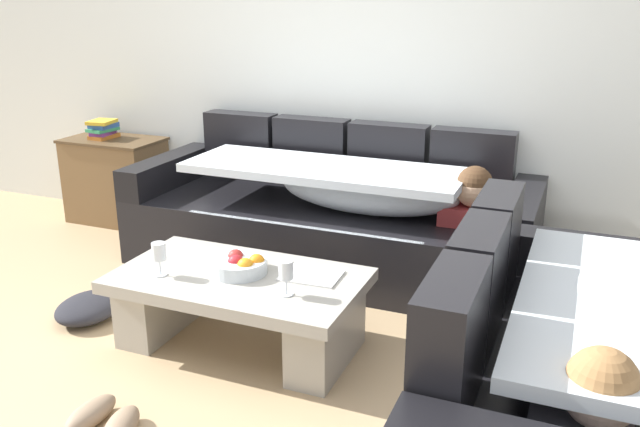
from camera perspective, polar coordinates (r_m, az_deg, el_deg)
ground_plane at (r=3.09m, az=-12.74°, el=-14.89°), size 14.00×14.00×0.00m
back_wall at (r=4.52m, az=2.12°, el=14.26°), size 9.00×0.10×2.70m
couch_along_wall at (r=4.18m, az=1.36°, el=-0.39°), size 2.52×0.92×0.88m
couch_near_window at (r=2.63m, az=20.64°, el=-13.49°), size 0.92×1.77×0.88m
coffee_table at (r=3.30m, az=-6.91°, el=-7.50°), size 1.20×0.68×0.38m
fruit_bowl at (r=3.25m, az=-6.87°, el=-4.38°), size 0.28×0.28×0.10m
wine_glass_near_left at (r=3.27m, az=-13.64°, el=-3.30°), size 0.07×0.07×0.17m
wine_glass_near_right at (r=2.97m, az=-2.92°, el=-4.97°), size 0.07×0.07×0.17m
open_magazine at (r=3.20m, az=-0.77°, el=-5.35°), size 0.29×0.22×0.01m
side_cabinet at (r=5.30m, az=-17.06°, el=2.77°), size 0.72×0.44×0.64m
book_stack_on_cabinet at (r=5.26m, az=-18.11°, el=6.91°), size 0.19×0.22×0.14m
pair_of_shoes at (r=2.92m, az=-17.93°, el=-16.53°), size 0.33×0.31×0.09m
crumpled_garment at (r=3.83m, az=-19.19°, el=-7.62°), size 0.35×0.42×0.12m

